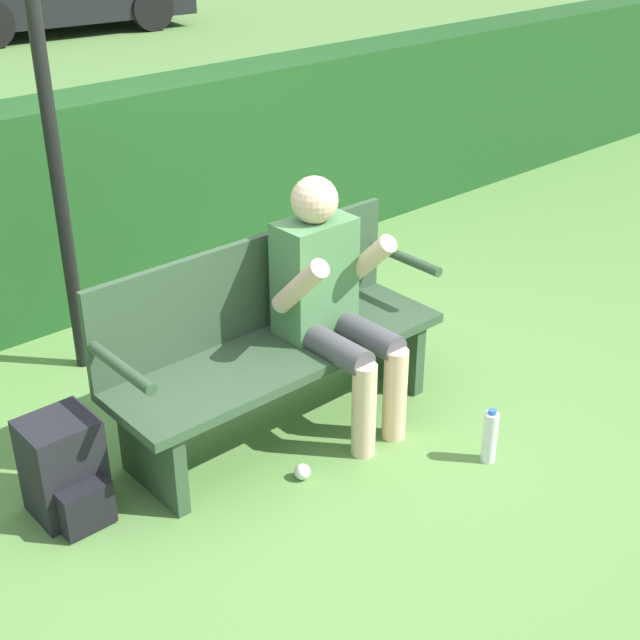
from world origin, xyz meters
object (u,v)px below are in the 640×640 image
park_bench (271,342)px  signpost (49,117)px  backpack (65,470)px  water_bottle (490,437)px  person_seated (330,295)px

park_bench → signpost: bearing=111.1°
backpack → water_bottle: (1.57, -0.92, -0.08)m
backpack → signpost: size_ratio=0.18×
person_seated → water_bottle: bearing=-69.3°
signpost → person_seated: bearing=-61.2°
water_bottle → park_bench: bearing=121.3°
water_bottle → signpost: bearing=115.8°
park_bench → person_seated: size_ratio=1.40×
water_bottle → signpost: signpost is taller
park_bench → water_bottle: bearing=-58.7°
park_bench → person_seated: (0.25, -0.13, 0.20)m
person_seated → backpack: size_ratio=2.71×
person_seated → water_bottle: person_seated is taller
park_bench → signpost: signpost is taller
person_seated → water_bottle: size_ratio=4.37×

